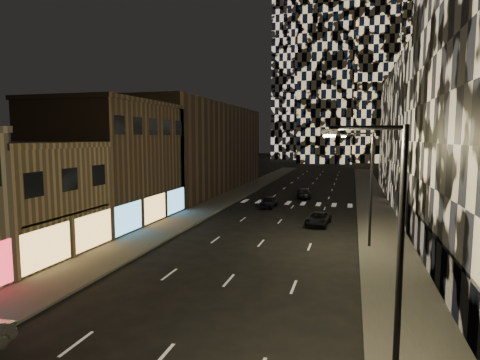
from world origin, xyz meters
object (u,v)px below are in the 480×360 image
Objects in this scene: streetlight_far at (368,181)px; car_dark_midlane at (268,202)px; streetlight_near at (392,250)px; car_dark_rightlane at (318,219)px; car_dark_oncoming at (304,193)px.

car_dark_midlane is at bearing 125.33° from streetlight_far.
car_dark_rightlane is at bearing 99.09° from streetlight_near.
streetlight_far is 1.84× the size of car_dark_oncoming.
car_dark_rightlane is at bearing 94.52° from car_dark_oncoming.
streetlight_far is at bearing -54.02° from car_dark_rightlane.
car_dark_oncoming is at bearing 99.89° from streetlight_near.
streetlight_near reaches higher than car_dark_midlane.
car_dark_midlane is 0.91× the size of car_dark_rightlane.
streetlight_near is 1.00× the size of streetlight_far.
car_dark_midlane is at bearing 107.37° from streetlight_near.
car_dark_rightlane is (-4.35, 27.21, -4.72)m from streetlight_near.
car_dark_oncoming is (-7.85, 25.07, -4.64)m from streetlight_far.
streetlight_far is 19.91m from car_dark_midlane.
car_dark_oncoming is 18.20m from car_dark_rightlane.
streetlight_far is 1.96× the size of car_dark_rightlane.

